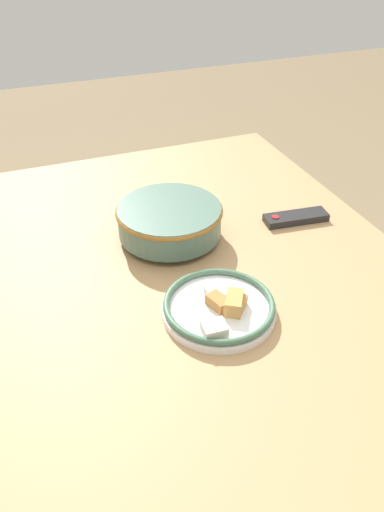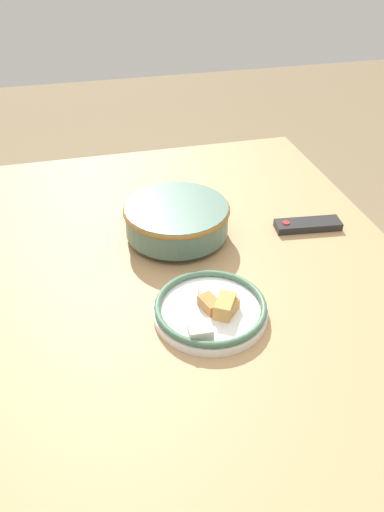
{
  "view_description": "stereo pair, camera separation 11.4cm",
  "coord_description": "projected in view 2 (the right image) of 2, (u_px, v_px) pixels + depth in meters",
  "views": [
    {
      "loc": [
        0.8,
        -0.32,
        1.43
      ],
      "look_at": [
        -0.06,
        0.02,
        0.76
      ],
      "focal_mm": 35.0,
      "sensor_mm": 36.0,
      "label": 1
    },
    {
      "loc": [
        0.84,
        -0.21,
        1.43
      ],
      "look_at": [
        -0.06,
        0.02,
        0.76
      ],
      "focal_mm": 35.0,
      "sensor_mm": 36.0,
      "label": 2
    }
  ],
  "objects": [
    {
      "name": "ground_plane",
      "position": [
        191.0,
        465.0,
        1.54
      ],
      "size": [
        8.0,
        8.0,
        0.0
      ],
      "primitive_type": "plane",
      "color": "#7F6B4C"
    },
    {
      "name": "dining_table",
      "position": [
        191.0,
        309.0,
        1.16
      ],
      "size": [
        1.5,
        1.08,
        0.71
      ],
      "color": "tan",
      "rests_on": "ground_plane"
    },
    {
      "name": "noodle_bowl",
      "position": [
        177.0,
        219.0,
        1.25
      ],
      "size": [
        0.27,
        0.27,
        0.09
      ],
      "color": "#4C6B5B",
      "rests_on": "dining_table"
    },
    {
      "name": "food_plate",
      "position": [
        211.0,
        309.0,
        1.04
      ],
      "size": [
        0.24,
        0.24,
        0.05
      ],
      "color": "white",
      "rests_on": "dining_table"
    },
    {
      "name": "tv_remote",
      "position": [
        308.0,
        225.0,
        1.31
      ],
      "size": [
        0.07,
        0.18,
        0.02
      ],
      "rotation": [
        0.0,
        0.0,
        3.03
      ],
      "color": "black",
      "rests_on": "dining_table"
    }
  ]
}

